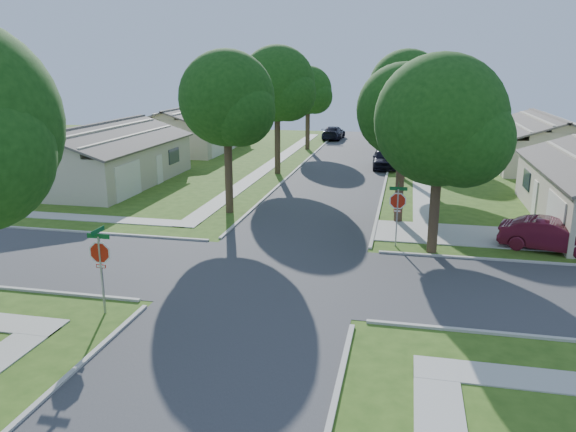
% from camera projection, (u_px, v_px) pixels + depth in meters
% --- Properties ---
extents(ground, '(100.00, 100.00, 0.00)m').
position_uv_depth(ground, '(273.00, 274.00, 22.45)').
color(ground, '#2F4F15').
rests_on(ground, ground).
extents(road_ns, '(7.00, 100.00, 0.02)m').
position_uv_depth(road_ns, '(273.00, 274.00, 22.45)').
color(road_ns, '#333335').
rests_on(road_ns, ground).
extents(sidewalk_ne, '(1.20, 40.00, 0.04)m').
position_uv_depth(sidewalk_ne, '(420.00, 167.00, 45.75)').
color(sidewalk_ne, '#9E9B91').
rests_on(sidewalk_ne, ground).
extents(sidewalk_nw, '(1.20, 40.00, 0.04)m').
position_uv_depth(sidewalk_nw, '(275.00, 162.00, 48.21)').
color(sidewalk_nw, '#9E9B91').
rests_on(sidewalk_nw, ground).
extents(driveway, '(8.80, 3.60, 0.05)m').
position_uv_depth(driveway, '(463.00, 235.00, 27.54)').
color(driveway, '#9E9B91').
rests_on(driveway, ground).
extents(stop_sign_sw, '(1.05, 0.80, 2.98)m').
position_uv_depth(stop_sign_sw, '(100.00, 256.00, 18.43)').
color(stop_sign_sw, gray).
rests_on(stop_sign_sw, ground).
extents(stop_sign_ne, '(1.05, 0.80, 2.98)m').
position_uv_depth(stop_sign_ne, '(398.00, 204.00, 25.40)').
color(stop_sign_ne, gray).
rests_on(stop_sign_ne, ground).
extents(tree_e_near, '(4.97, 4.80, 8.28)m').
position_uv_depth(tree_e_near, '(404.00, 115.00, 28.51)').
color(tree_e_near, '#38281C').
rests_on(tree_e_near, ground).
extents(tree_e_mid, '(5.59, 5.40, 9.21)m').
position_uv_depth(tree_e_mid, '(407.00, 92.00, 39.68)').
color(tree_e_mid, '#38281C').
rests_on(tree_e_mid, ground).
extents(tree_e_far, '(5.17, 5.00, 8.72)m').
position_uv_depth(tree_e_far, '(408.00, 88.00, 52.02)').
color(tree_e_far, '#38281C').
rests_on(tree_e_far, ground).
extents(tree_w_near, '(5.38, 5.20, 8.97)m').
position_uv_depth(tree_w_near, '(228.00, 103.00, 30.29)').
color(tree_w_near, '#38281C').
rests_on(tree_w_near, ground).
extents(tree_w_mid, '(5.80, 5.60, 9.56)m').
position_uv_depth(tree_w_mid, '(278.00, 87.00, 41.52)').
color(tree_w_mid, '#38281C').
rests_on(tree_w_mid, ground).
extents(tree_w_far, '(4.76, 4.60, 8.04)m').
position_uv_depth(tree_w_far, '(308.00, 92.00, 54.04)').
color(tree_w_far, '#38281C').
rests_on(tree_w_far, ground).
extents(tree_ne_corner, '(5.80, 5.60, 8.66)m').
position_uv_depth(tree_ne_corner, '(442.00, 126.00, 23.67)').
color(tree_ne_corner, '#38281C').
rests_on(tree_ne_corner, ground).
extents(house_ne_far, '(8.42, 13.60, 4.23)m').
position_uv_depth(house_ne_far, '(544.00, 147.00, 46.18)').
color(house_ne_far, '#B3A48D').
rests_on(house_ne_far, ground).
extents(house_nw_near, '(8.42, 13.60, 4.23)m').
position_uv_depth(house_nw_near, '(102.00, 162.00, 39.44)').
color(house_nw_near, '#B3A48D').
rests_on(house_nw_near, ground).
extents(house_nw_far, '(8.42, 13.60, 4.23)m').
position_uv_depth(house_nw_far, '(192.00, 133.00, 55.48)').
color(house_nw_far, '#B3A48D').
rests_on(house_nw_far, ground).
extents(car_driveway, '(4.64, 2.67, 1.44)m').
position_uv_depth(car_driveway, '(551.00, 235.00, 25.12)').
color(car_driveway, '#571123').
rests_on(car_driveway, ground).
extents(car_curb_east, '(2.16, 4.73, 1.57)m').
position_uv_depth(car_curb_east, '(384.00, 158.00, 45.28)').
color(car_curb_east, black).
rests_on(car_curb_east, ground).
extents(car_curb_west, '(2.28, 5.11, 1.46)m').
position_uv_depth(car_curb_west, '(334.00, 133.00, 62.68)').
color(car_curb_west, black).
rests_on(car_curb_west, ground).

